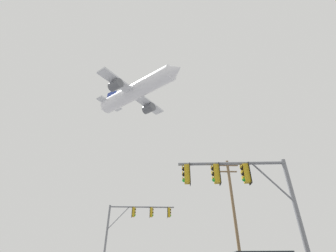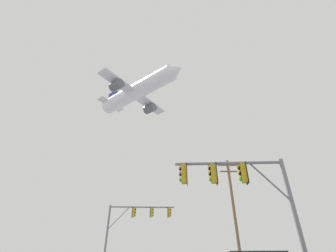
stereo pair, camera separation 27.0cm
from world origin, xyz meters
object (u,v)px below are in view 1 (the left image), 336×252
Objects in this scene: signal_pole_far at (134,221)px; airplane at (136,91)px; signal_pole_near at (245,186)px; utility_pole at (234,211)px.

airplane reaches higher than signal_pole_far.
signal_pole_far is (-6.67, 14.40, 0.70)m from signal_pole_near.
airplane is (-13.62, 19.96, 30.98)m from utility_pole.
airplane is at bearing 124.30° from utility_pole.
signal_pole_far is 36.79m from airplane.
utility_pole is at bearing 76.27° from signal_pole_near.
utility_pole is 0.49× the size of airplane.
airplane is at bearing 107.75° from signal_pole_near.
signal_pole_far is at bearing 170.73° from utility_pole.
airplane is at bearing 101.74° from signal_pole_far.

